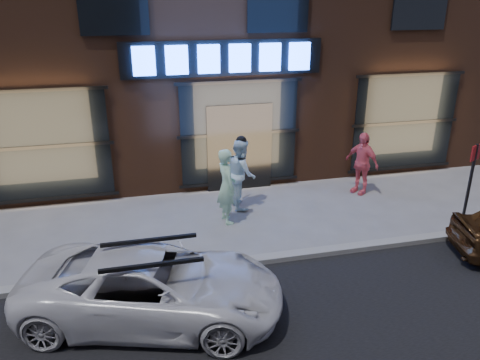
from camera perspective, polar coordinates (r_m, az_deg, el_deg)
The scene contains 7 objects.
ground at distance 9.86m, azimuth 5.29°, elevation -9.60°, with size 90.00×90.00×0.00m, color slate.
curb at distance 9.83m, azimuth 5.31°, elevation -9.30°, with size 60.00×0.25×0.12m, color gray.
man_bowtie at distance 10.98m, azimuth -1.65°, elevation -0.77°, with size 0.67×0.44×1.83m, color #C0FDD6.
man_cap at distance 11.80m, azimuth 0.15°, elevation 0.82°, with size 0.88×0.68×1.80m, color white.
passerby at distance 13.07m, azimuth 14.59°, elevation 2.01°, with size 1.00×0.42×1.71m, color #F76574.
white_suv at distance 8.09m, azimuth -10.53°, elevation -12.60°, with size 1.99×4.32×1.20m, color silver.
sign_post at distance 11.39m, azimuth 26.25°, elevation -0.15°, with size 0.32×0.17×2.15m.
Camera 1 is at (-2.82, -7.95, 5.12)m, focal length 35.00 mm.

